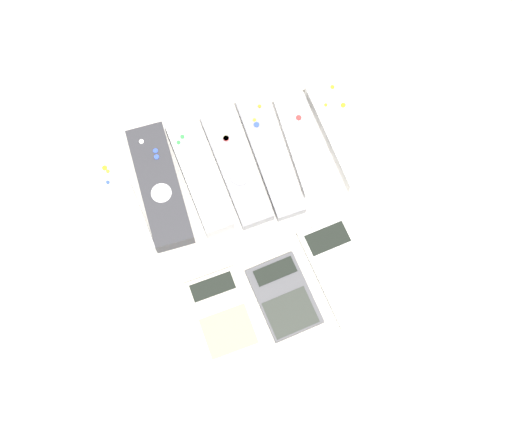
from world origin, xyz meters
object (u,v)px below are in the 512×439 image
object	(u,v)px
remote_1	(160,186)
remote_4	(270,156)
remote_6	(343,133)
remote_2	(199,177)
remote_5	(304,144)
calculator_0	(222,314)
calculator_1	(285,296)
calculator_2	(342,271)
remote_3	(235,168)
remote_0	(121,202)

from	to	relation	value
remote_1	remote_4	world-z (taller)	remote_1
remote_1	remote_6	distance (m)	0.29
remote_1	remote_2	size ratio (longest dim) A/B	1.05
remote_1	remote_5	xyz separation A→B (m)	(0.23, -0.01, -0.01)
remote_6	calculator_0	size ratio (longest dim) A/B	1.50
remote_1	calculator_1	xyz separation A→B (m)	(0.12, -0.22, -0.01)
remote_5	calculator_2	xyz separation A→B (m)	(-0.02, -0.20, -0.00)
remote_4	calculator_2	world-z (taller)	remote_4
remote_1	calculator_1	distance (m)	0.25
remote_3	remote_0	bearing A→B (deg)	177.20
remote_2	remote_6	xyz separation A→B (m)	(0.23, -0.01, -0.00)
calculator_0	remote_2	bearing A→B (deg)	79.92
remote_1	calculator_2	xyz separation A→B (m)	(0.21, -0.21, -0.01)
remote_0	calculator_1	bearing A→B (deg)	-53.26
calculator_1	calculator_2	distance (m)	0.09
remote_0	calculator_1	xyz separation A→B (m)	(0.18, -0.21, -0.01)
remote_3	calculator_1	size ratio (longest dim) A/B	1.64
remote_0	remote_4	bearing A→B (deg)	-3.92
calculator_0	calculator_1	size ratio (longest dim) A/B	1.03
remote_1	remote_3	size ratio (longest dim) A/B	1.03
remote_0	calculator_0	bearing A→B (deg)	-70.58
calculator_0	calculator_2	world-z (taller)	calculator_0
remote_3	remote_4	size ratio (longest dim) A/B	0.94
remote_1	remote_5	size ratio (longest dim) A/B	1.18
remote_2	calculator_0	size ratio (longest dim) A/B	1.55
calculator_0	remote_0	bearing A→B (deg)	111.99
remote_4	remote_0	bearing A→B (deg)	-179.74
remote_6	calculator_0	distance (m)	0.33
remote_2	calculator_1	size ratio (longest dim) A/B	1.60
remote_0	remote_4	xyz separation A→B (m)	(0.23, -0.00, -0.00)
remote_4	remote_5	world-z (taller)	same
remote_2	remote_4	bearing A→B (deg)	-2.81
remote_4	calculator_0	size ratio (longest dim) A/B	1.70
remote_0	remote_6	xyz separation A→B (m)	(0.35, -0.01, 0.00)
remote_6	calculator_2	bearing A→B (deg)	-113.12
calculator_0	remote_3	bearing A→B (deg)	65.48
calculator_1	calculator_2	xyz separation A→B (m)	(0.09, 0.01, 0.00)
remote_1	calculator_2	world-z (taller)	remote_1
remote_3	calculator_2	distance (m)	0.22
remote_1	calculator_2	distance (m)	0.30
remote_4	calculator_2	size ratio (longest dim) A/B	1.30
remote_0	remote_4	size ratio (longest dim) A/B	0.90
remote_5	remote_6	distance (m)	0.06
remote_0	calculator_2	bearing A→B (deg)	-40.63
calculator_0	calculator_1	bearing A→B (deg)	-4.11
remote_1	calculator_1	world-z (taller)	remote_1
remote_2	calculator_0	bearing A→B (deg)	-101.31
remote_0	remote_5	world-z (taller)	remote_0
remote_5	remote_4	bearing A→B (deg)	-175.67
remote_4	calculator_0	world-z (taller)	remote_4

